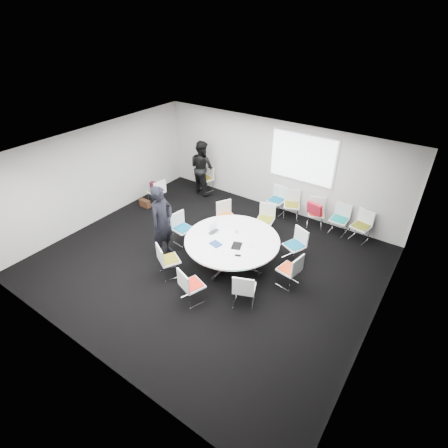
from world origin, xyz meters
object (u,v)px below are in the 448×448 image
Objects in this scene: brown_bag at (145,203)px; chair_ring_h at (244,294)px; chair_ring_e at (183,234)px; chair_back_c at (315,218)px; chair_back_a at (276,205)px; chair_ring_a at (289,275)px; chair_ring_d at (227,222)px; chair_person_back at (206,183)px; chair_back_d at (338,225)px; person_main at (162,222)px; person_back at (202,167)px; maroon_bag at (156,187)px; chair_spare_left at (157,196)px; chair_ring_f at (169,265)px; chair_ring_g at (192,291)px; chair_ring_c at (265,225)px; chair_back_b at (291,210)px; laptop at (215,232)px; chair_ring_b at (294,251)px; cup at (237,231)px; chair_back_e at (360,232)px; conference_table at (232,245)px.

chair_ring_h is at bearing -20.42° from brown_bag.
brown_bag is at bearing -100.85° from chair_ring_e.
chair_back_c is 2.44× the size of brown_bag.
chair_ring_e is at bearing 66.84° from chair_back_a.
chair_ring_a is 2.73m from chair_ring_d.
chair_ring_d is 2.66m from chair_person_back.
person_main reaches higher than chair_back_d.
maroon_bag is (-0.70, -1.52, -0.30)m from person_back.
person_main is (-0.05, -0.68, 0.71)m from chair_ring_e.
chair_spare_left is (-3.45, -1.70, 0.00)m from chair_back_a.
chair_ring_g is at bearing 8.27° from chair_ring_f.
chair_ring_c and chair_back_b have the same top height.
chair_ring_g and chair_back_c have the same top height.
chair_ring_g is (1.62, -1.60, 0.00)m from chair_ring_e.
chair_ring_d is at bearing 69.08° from chair_back_a.
person_back is at bearing -96.18° from chair_ring_d.
chair_back_d is at bearing -159.63° from chair_person_back.
chair_ring_e is (-3.13, -0.09, 0.00)m from chair_ring_a.
chair_ring_g is at bearing -36.64° from maroon_bag.
laptop is (-1.52, 1.02, 0.47)m from chair_ring_h.
chair_spare_left is at bearing 132.29° from chair_ring_h.
person_back reaches higher than chair_ring_b.
chair_ring_h is 1.89m from laptop.
chair_back_b is 1.47m from chair_back_d.
chair_back_b is at bearing 26.30° from brown_bag.
chair_ring_c is 2.96m from person_main.
chair_ring_f is at bearing 128.01° from person_back.
cup is 3.93m from brown_bag.
chair_person_back is 2.26m from brown_bag.
chair_ring_d is (-2.50, 1.09, 0.00)m from chair_ring_a.
chair_back_c is 1.00× the size of chair_person_back.
chair_ring_d is 2.44× the size of brown_bag.
chair_back_e is 5.40m from person_back.
chair_back_c is at bearing 66.85° from chair_ring_h.
chair_back_d is 0.48× the size of person_back.
chair_ring_e is at bearing 2.39° from chair_ring_d.
chair_ring_g reaches higher than brown_bag.
chair_ring_d and chair_person_back have the same top height.
chair_ring_g and chair_back_e have the same top height.
chair_ring_g is at bearing 135.91° from person_back.
chair_ring_e is 1.00× the size of chair_back_c.
chair_ring_e and chair_back_d have the same top height.
chair_ring_d is at bearing 109.26° from chair_ring_h.
person_back reaches higher than chair_spare_left.
chair_ring_h is (0.99, 0.57, 0.00)m from chair_ring_g.
chair_ring_a is 1.00× the size of chair_ring_b.
chair_back_e is (3.93, 2.87, 0.00)m from chair_ring_e.
conference_table is at bearing 77.07° from chair_ring_c.
chair_ring_e is 4.87m from chair_back_e.
chair_ring_b is at bearing 2.37° from brown_bag.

